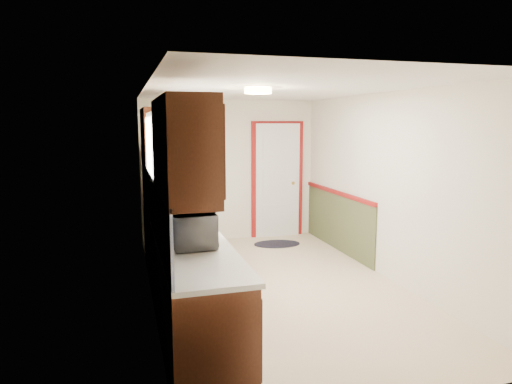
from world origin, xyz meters
TOP-DOWN VIEW (x-y plane):
  - room_shell at (0.00, 0.00)m, footprint 3.20×5.20m
  - kitchen_run at (-1.24, -0.29)m, footprint 0.63×4.00m
  - back_wall_trim at (0.99, 2.21)m, footprint 1.12×2.30m
  - ceiling_fixture at (-0.30, -0.20)m, footprint 0.30×0.30m
  - microwave at (-1.20, -1.18)m, footprint 0.33×0.57m
  - refrigerator at (-1.02, 2.05)m, footprint 0.79×0.76m
  - rug at (0.66, 1.90)m, footprint 0.83×0.59m
  - cooktop at (-1.19, 1.07)m, footprint 0.50×0.60m

SIDE VIEW (x-z plane):
  - rug at x=0.66m, z-range 0.00..0.01m
  - kitchen_run at x=-1.24m, z-range -0.29..1.91m
  - refrigerator at x=-1.02m, z-range 0.00..1.70m
  - back_wall_trim at x=0.99m, z-range -0.15..1.93m
  - cooktop at x=-1.19m, z-range 0.94..0.96m
  - microwave at x=-1.20m, z-range 0.94..1.31m
  - room_shell at x=0.00m, z-range -0.06..2.46m
  - ceiling_fixture at x=-0.30m, z-range 2.33..2.39m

